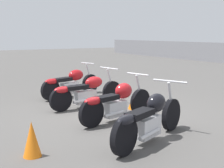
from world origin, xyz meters
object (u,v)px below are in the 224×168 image
motorcycle_slot_2 (116,102)px  motorcycle_slot_3 (149,119)px  motorcycle_slot_1 (86,92)px  traffic_cone_near (32,139)px  traffic_cone_far (135,100)px  motorcycle_slot_0 (70,83)px

motorcycle_slot_2 → motorcycle_slot_3: 1.43m
motorcycle_slot_3 → motorcycle_slot_1: bearing=152.8°
traffic_cone_near → traffic_cone_far: (-1.69, 3.05, -0.05)m
traffic_cone_near → traffic_cone_far: size_ratio=1.23×
motorcycle_slot_3 → traffic_cone_near: 1.93m
motorcycle_slot_2 → motorcycle_slot_3: size_ratio=0.98×
motorcycle_slot_1 → motorcycle_slot_2: size_ratio=1.06×
motorcycle_slot_2 → traffic_cone_far: size_ratio=4.56×
traffic_cone_far → motorcycle_slot_3: bearing=-29.2°
motorcycle_slot_0 → motorcycle_slot_1: motorcycle_slot_0 is taller
motorcycle_slot_1 → traffic_cone_far: size_ratio=4.85×
motorcycle_slot_1 → traffic_cone_near: 3.25m
motorcycle_slot_0 → motorcycle_slot_2: motorcycle_slot_0 is taller
motorcycle_slot_3 → traffic_cone_far: bearing=128.1°
motorcycle_slot_2 → motorcycle_slot_3: bearing=-22.6°
motorcycle_slot_2 → traffic_cone_far: 1.17m
motorcycle_slot_3 → traffic_cone_far: 2.39m
motorcycle_slot_0 → motorcycle_slot_3: size_ratio=0.99×
motorcycle_slot_2 → motorcycle_slot_0: bearing=162.6°
traffic_cone_near → traffic_cone_far: 3.48m
motorcycle_slot_0 → motorcycle_slot_2: size_ratio=1.01×
motorcycle_slot_1 → traffic_cone_near: motorcycle_slot_1 is taller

